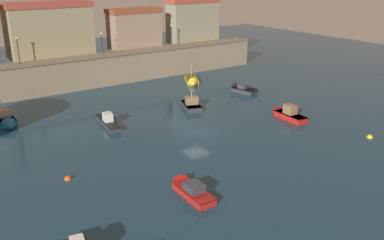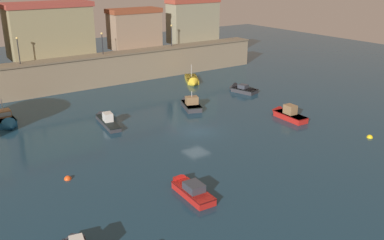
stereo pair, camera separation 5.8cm
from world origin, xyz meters
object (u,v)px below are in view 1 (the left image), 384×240
Objects in this scene: moored_boat_5 at (190,103)px; moored_boat_2 at (6,121)px; moored_boat_1 at (192,81)px; mooring_buoy_1 at (370,138)px; quay_lamp_1 at (102,40)px; quay_lamp_0 at (18,46)px; quay_lamp_2 at (171,32)px; moored_boat_8 at (188,188)px; mooring_buoy_2 at (68,179)px; moored_boat_6 at (286,114)px; moored_boat_0 at (239,89)px; moored_boat_4 at (106,119)px.

moored_boat_2 is at bearing 93.28° from moored_boat_5.
moored_boat_1 reaches higher than mooring_buoy_1.
quay_lamp_1 is 39.40m from mooring_buoy_1.
quay_lamp_2 is at bearing 0.00° from quay_lamp_0.
mooring_buoy_2 is (-7.10, 7.60, -0.40)m from moored_boat_8.
quay_lamp_2 is (12.14, 0.00, 0.16)m from quay_lamp_1.
moored_boat_8 is at bearing 115.41° from moored_boat_6.
moored_boat_1 is 9.36× the size of mooring_buoy_1.
quay_lamp_2 is 31.31m from moored_boat_2.
mooring_buoy_2 is (1.24, -16.86, -0.53)m from moored_boat_2.
moored_boat_8 is (-19.65, -8.22, -0.11)m from moored_boat_6.
moored_boat_0 reaches higher than mooring_buoy_1.
quay_lamp_0 is at bearing -79.09° from moored_boat_1.
quay_lamp_0 is at bearing 23.53° from moored_boat_4.
quay_lamp_2 is 5.65× the size of mooring_buoy_2.
moored_boat_8 is at bearing 165.12° from moored_boat_5.
moored_boat_6 is at bearing 105.15° from mooring_buoy_1.
moored_boat_4 is 29.01m from mooring_buoy_1.
moored_boat_8 reaches higher than moored_boat_0.
quay_lamp_2 is 0.67× the size of moored_boat_5.
moored_boat_8 is (-19.78, -27.94, 0.04)m from moored_boat_1.
moored_boat_8 is (-22.64, -20.12, 0.04)m from moored_boat_0.
moored_boat_4 reaches higher than moored_boat_8.
moored_boat_6 is (23.30, -26.73, -6.50)m from quay_lamp_0.
moored_boat_0 is at bearing 47.66° from moored_boat_1.
moored_boat_5 is at bearing 37.81° from moored_boat_6.
mooring_buoy_2 is at bearing -135.21° from quay_lamp_2.
moored_boat_0 is 0.90× the size of moored_boat_5.
moored_boat_0 is 32.27m from mooring_buoy_2.
mooring_buoy_2 is (-15.42, -27.35, -6.81)m from quay_lamp_1.
quay_lamp_1 is 21.61m from moored_boat_0.
moored_boat_6 is 1.00× the size of moored_boat_8.
moored_boat_0 is 0.79× the size of moored_boat_1.
quay_lamp_1 is at bearing 28.88° from moored_boat_0.
quay_lamp_2 is at bearing 109.15° from moored_boat_2.
moored_boat_4 is at bearing 62.76° from moored_boat_6.
moored_boat_4 is (9.62, -5.65, -0.15)m from moored_boat_2.
moored_boat_8 is at bearing -7.73° from moored_boat_1.
quay_lamp_2 reaches higher than mooring_buoy_2.
moored_boat_1 is 33.71m from mooring_buoy_2.
moored_boat_5 reaches higher than mooring_buoy_2.
moored_boat_6 is (-0.80, -26.73, -6.45)m from quay_lamp_2.
quay_lamp_2 reaches higher than moored_boat_2.
moored_boat_2 is (-30.98, 4.34, 0.17)m from moored_boat_0.
moored_boat_8 is at bearing -120.33° from quay_lamp_2.
quay_lamp_1 is 14.90m from moored_boat_1.
moored_boat_4 is at bearing 53.20° from mooring_buoy_2.
quay_lamp_1 is 29.71m from moored_boat_6.
quay_lamp_2 is 0.59× the size of moored_boat_1.
moored_boat_6 is 21.30m from moored_boat_8.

